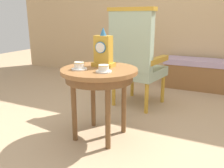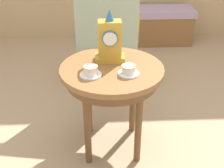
{
  "view_description": "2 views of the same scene",
  "coord_description": "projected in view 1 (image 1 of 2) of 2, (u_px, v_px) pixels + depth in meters",
  "views": [
    {
      "loc": [
        0.89,
        -1.76,
        1.05
      ],
      "look_at": [
        0.02,
        0.03,
        0.49
      ],
      "focal_mm": 38.76,
      "sensor_mm": 36.0,
      "label": 1
    },
    {
      "loc": [
        -0.15,
        -1.68,
        1.46
      ],
      "look_at": [
        -0.07,
        -0.0,
        0.5
      ],
      "focal_mm": 48.19,
      "sensor_mm": 36.0,
      "label": 2
    }
  ],
  "objects": [
    {
      "name": "mantel_clock",
      "position": [
        103.0,
        51.0,
        2.08
      ],
      "size": [
        0.19,
        0.11,
        0.34
      ],
      "color": "gold",
      "rests_on": "side_table"
    },
    {
      "name": "teacup_left",
      "position": [
        79.0,
        66.0,
        1.99
      ],
      "size": [
        0.13,
        0.13,
        0.06
      ],
      "color": "white",
      "rests_on": "side_table"
    },
    {
      "name": "side_table",
      "position": [
        99.0,
        78.0,
        2.05
      ],
      "size": [
        0.65,
        0.65,
        0.63
      ],
      "color": "brown",
      "rests_on": "ground"
    },
    {
      "name": "armchair",
      "position": [
        135.0,
        57.0,
        2.77
      ],
      "size": [
        0.62,
        0.61,
        1.14
      ],
      "color": "#9EB299",
      "rests_on": "ground"
    },
    {
      "name": "window_bench",
      "position": [
        199.0,
        74.0,
        3.59
      ],
      "size": [
        0.99,
        0.4,
        0.44
      ],
      "color": "#B299B7",
      "rests_on": "ground"
    },
    {
      "name": "teacup_right",
      "position": [
        104.0,
        69.0,
        1.9
      ],
      "size": [
        0.13,
        0.13,
        0.06
      ],
      "color": "white",
      "rests_on": "side_table"
    },
    {
      "name": "ground_plane",
      "position": [
        108.0,
        137.0,
        2.18
      ],
      "size": [
        10.0,
        10.0,
        0.0
      ],
      "primitive_type": "plane",
      "color": "tan"
    }
  ]
}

